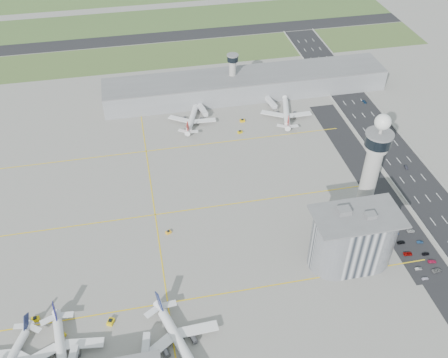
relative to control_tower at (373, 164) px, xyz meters
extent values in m
plane|color=gray|center=(-72.00, -8.00, -35.04)|extent=(1000.00, 1000.00, 0.00)
cube|color=#4E6630|center=(-92.00, 217.00, -35.00)|extent=(480.00, 50.00, 0.08)
cube|color=#3D5629|center=(-92.00, 292.00, -35.00)|extent=(480.00, 60.00, 0.08)
cube|color=black|center=(-92.00, 254.00, -34.98)|extent=(480.00, 22.00, 0.10)
cube|color=black|center=(43.00, -8.00, -34.99)|extent=(28.00, 500.00, 0.10)
cube|color=#9E9E99|center=(29.00, -8.00, -34.44)|extent=(0.60, 500.00, 1.20)
cube|color=black|center=(18.00, -18.00, -35.00)|extent=(18.00, 260.00, 0.08)
cube|color=black|center=(16.00, -30.00, -34.99)|extent=(20.00, 44.00, 0.10)
cube|color=yellow|center=(-112.00, -38.00, -35.04)|extent=(260.00, 0.60, 0.01)
cube|color=yellow|center=(-112.00, 22.00, -35.04)|extent=(260.00, 0.60, 0.01)
cube|color=yellow|center=(-112.00, 82.00, -35.04)|extent=(260.00, 0.60, 0.01)
cube|color=yellow|center=(-112.00, 22.00, -35.04)|extent=(0.60, 260.00, 0.01)
cylinder|color=#ADAAA5|center=(0.00, 0.00, -11.04)|extent=(8.40, 8.40, 48.00)
cylinder|color=#ADAAA5|center=(0.00, 0.00, 10.96)|extent=(11.00, 11.00, 4.00)
cylinder|color=black|center=(0.00, 0.00, 14.96)|extent=(13.00, 13.00, 6.00)
cylinder|color=slate|center=(0.00, 0.00, 18.46)|extent=(14.00, 14.00, 1.00)
cylinder|color=#ADAAA5|center=(0.00, 0.00, 20.96)|extent=(1.60, 1.60, 5.00)
sphere|color=white|center=(0.00, 0.00, 25.46)|extent=(8.00, 8.00, 8.00)
cylinder|color=#ADAAA5|center=(-42.00, 142.00, -21.04)|extent=(5.00, 5.00, 28.00)
cylinder|color=black|center=(-42.00, 142.00, -6.04)|extent=(8.00, 8.00, 4.00)
cylinder|color=slate|center=(-42.00, 142.00, -3.54)|extent=(8.60, 8.60, 0.80)
cube|color=#B2B2B7|center=(-20.00, -30.00, -20.04)|extent=(18.00, 24.00, 30.00)
cylinder|color=#B2B2B7|center=(-29.00, -30.00, -20.04)|extent=(24.00, 24.00, 30.00)
cylinder|color=#B2B2B7|center=(-11.00, -30.00, -20.04)|extent=(24.00, 24.00, 30.00)
cube|color=slate|center=(-20.00, -30.00, -4.64)|extent=(42.00, 24.00, 0.80)
cube|color=slate|center=(-26.00, -27.00, -3.04)|extent=(6.00, 5.00, 3.00)
cube|color=slate|center=(-15.00, -32.00, -3.34)|extent=(5.00, 4.00, 2.40)
cube|color=gray|center=(-32.00, 140.00, -27.54)|extent=(210.00, 32.00, 15.00)
cube|color=slate|center=(-32.00, 140.00, -19.64)|extent=(210.00, 32.00, 0.80)
imported|color=silver|center=(11.82, -49.25, -34.48)|extent=(3.35, 1.44, 1.13)
imported|color=#969697|center=(11.68, -43.07, -34.46)|extent=(3.60, 1.44, 1.16)
imported|color=#930907|center=(11.12, -33.05, -34.40)|extent=(4.83, 2.63, 1.28)
imported|color=black|center=(11.49, -25.13, -34.43)|extent=(4.23, 1.75, 1.22)
imported|color=#0D1E52|center=(11.95, -18.35, -34.47)|extent=(3.53, 1.81, 1.15)
imported|color=silver|center=(11.93, -15.33, -34.47)|extent=(3.59, 1.68, 1.14)
imported|color=gray|center=(19.89, -45.89, -34.38)|extent=(4.88, 2.50, 1.32)
imported|color=#B31741|center=(20.63, -40.19, -34.42)|extent=(4.53, 2.39, 1.25)
imported|color=black|center=(20.00, -34.95, -34.40)|extent=(3.81, 1.60, 1.29)
imported|color=navy|center=(21.26, -26.84, -34.49)|extent=(3.48, 1.65, 1.10)
imported|color=silver|center=(20.48, -18.55, -34.46)|extent=(4.47, 2.63, 1.17)
imported|color=#96979B|center=(20.47, -14.96, -34.44)|extent=(4.27, 2.10, 1.19)
imported|color=black|center=(43.86, 32.25, -34.39)|extent=(1.89, 4.10, 1.30)
imported|color=navy|center=(50.78, 110.06, -34.43)|extent=(2.29, 4.50, 1.22)
imported|color=#96A0A8|center=(36.13, 173.32, -34.46)|extent=(1.91, 3.56, 1.15)
camera|label=1|loc=(-114.69, -180.67, 157.14)|focal=40.00mm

